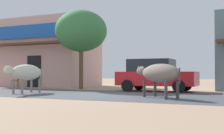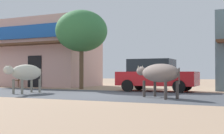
% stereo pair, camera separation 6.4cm
% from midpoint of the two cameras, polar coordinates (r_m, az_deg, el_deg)
% --- Properties ---
extents(ground, '(80.00, 80.00, 0.00)m').
position_cam_midpoint_polar(ground, '(13.20, -0.43, -5.16)').
color(ground, tan).
extents(asphalt_road, '(72.00, 5.83, 0.00)m').
position_cam_midpoint_polar(asphalt_road, '(13.20, -0.43, -5.15)').
color(asphalt_road, '#474A51').
rests_on(asphalt_road, ground).
extents(storefront_left_cafe, '(6.77, 5.31, 4.79)m').
position_cam_midpoint_polar(storefront_left_cafe, '(23.26, -11.88, 2.48)').
color(storefront_left_cafe, '#D3A49C').
rests_on(storefront_left_cafe, ground).
extents(roadside_tree, '(3.07, 3.07, 4.67)m').
position_cam_midpoint_polar(roadside_tree, '(18.44, -5.84, 6.63)').
color(roadside_tree, brown).
rests_on(roadside_tree, ground).
extents(parked_hatchback_car, '(3.99, 2.05, 1.64)m').
position_cam_midpoint_polar(parked_hatchback_car, '(15.89, 7.94, -1.44)').
color(parked_hatchback_car, red).
rests_on(parked_hatchback_car, ground).
extents(cow_near_brown, '(0.79, 2.62, 1.32)m').
position_cam_midpoint_polar(cow_near_brown, '(14.60, -15.75, -1.02)').
color(cow_near_brown, beige).
rests_on(cow_near_brown, ground).
extents(cow_far_dark, '(2.39, 2.05, 1.27)m').
position_cam_midpoint_polar(cow_far_dark, '(11.58, 8.56, -1.17)').
color(cow_far_dark, slate).
rests_on(cow_far_dark, ground).
extents(cafe_chair_near_tree, '(0.61, 0.61, 0.92)m').
position_cam_midpoint_polar(cafe_chair_near_tree, '(21.50, -17.37, -2.22)').
color(cafe_chair_near_tree, brown).
rests_on(cafe_chair_near_tree, ground).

